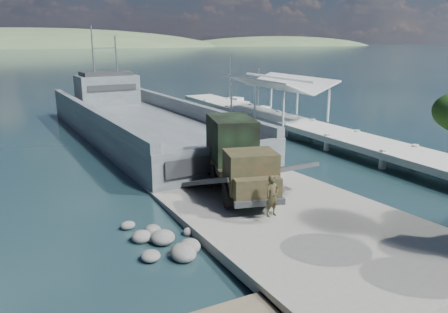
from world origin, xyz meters
TOP-DOWN VIEW (x-y plane):
  - ground at (0.00, 0.00)m, footprint 1400.00×1400.00m
  - boat_ramp at (0.00, -1.00)m, footprint 10.00×18.00m
  - shoreline_rocks at (-6.20, 0.50)m, footprint 3.20×5.60m
  - distant_headlands at (50.00, 560.00)m, footprint 1000.00×240.00m
  - pier at (13.00, 18.77)m, footprint 6.40×44.00m
  - landing_craft at (-0.88, 21.94)m, footprint 11.06×38.00m
  - military_truck at (-0.48, 3.83)m, footprint 4.59×8.75m
  - soldier at (-1.53, -1.47)m, footprint 0.76×0.54m
  - sailboat_near at (16.04, 28.36)m, footprint 2.72×4.90m
  - sailboat_far at (16.19, 36.06)m, footprint 3.68×5.96m

SIDE VIEW (x-z plane):
  - ground at x=0.00m, z-range 0.00..0.00m
  - shoreline_rocks at x=-6.20m, z-range -0.45..0.45m
  - distant_headlands at x=50.00m, z-range -24.00..24.00m
  - boat_ramp at x=0.00m, z-range 0.00..0.50m
  - sailboat_near at x=16.04m, z-range -2.56..3.17m
  - sailboat_far at x=16.19m, z-range -3.13..3.87m
  - landing_craft at x=-0.88m, z-range -4.67..6.50m
  - soldier at x=-1.53m, z-range 0.50..2.46m
  - pier at x=13.00m, z-range -1.45..4.65m
  - military_truck at x=-0.48m, z-range 0.49..4.38m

